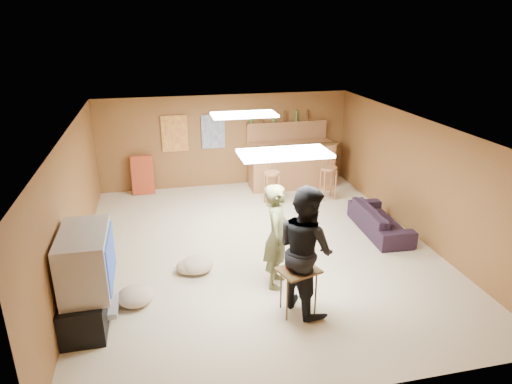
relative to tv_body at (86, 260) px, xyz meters
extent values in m
plane|color=beige|center=(2.65, 1.50, -0.90)|extent=(7.00, 7.00, 0.00)
cube|color=silver|center=(2.65, 1.50, 1.30)|extent=(6.00, 7.00, 0.02)
cube|color=brown|center=(2.65, 5.00, 0.20)|extent=(6.00, 0.02, 2.20)
cube|color=brown|center=(2.65, -2.00, 0.20)|extent=(6.00, 0.02, 2.20)
cube|color=brown|center=(-0.35, 1.50, 0.20)|extent=(0.02, 7.00, 2.20)
cube|color=brown|center=(5.65, 1.50, 0.20)|extent=(0.02, 7.00, 2.20)
cube|color=black|center=(-0.07, 0.00, -0.65)|extent=(0.55, 1.30, 0.50)
cube|color=#B2B2B7|center=(0.15, 0.00, -0.75)|extent=(0.35, 0.50, 0.08)
cube|color=#B2B2B7|center=(0.00, 0.00, 0.00)|extent=(0.60, 1.10, 0.80)
cube|color=navy|center=(0.31, 0.00, 0.00)|extent=(0.02, 0.95, 0.65)
cube|color=#985F37|center=(4.15, 4.45, -0.35)|extent=(2.00, 0.60, 1.10)
cube|color=#473016|center=(4.15, 4.20, 0.20)|extent=(2.10, 0.12, 0.05)
cube|color=#985F37|center=(4.15, 4.90, 0.60)|extent=(2.00, 0.18, 0.05)
cube|color=#985F37|center=(4.15, 4.92, 0.30)|extent=(2.00, 0.14, 0.60)
cube|color=#BF3F26|center=(1.45, 4.96, 0.45)|extent=(0.60, 0.03, 0.85)
cube|color=#334C99|center=(2.35, 4.96, 0.45)|extent=(0.55, 0.03, 0.80)
cube|color=#B43E21|center=(0.65, 4.80, -0.45)|extent=(0.50, 0.26, 0.91)
cube|color=white|center=(2.65, 0.00, 1.27)|extent=(1.20, 0.60, 0.04)
cube|color=white|center=(2.65, 2.70, 1.27)|extent=(1.20, 0.60, 0.04)
imported|color=brown|center=(2.65, 0.30, -0.09)|extent=(0.59, 0.70, 1.63)
imported|color=black|center=(2.87, -0.36, 0.01)|extent=(0.94, 1.06, 1.82)
imported|color=black|center=(5.07, 1.65, -0.65)|extent=(0.75, 1.73, 0.50)
cube|color=#473016|center=(2.75, -0.47, -0.56)|extent=(0.62, 0.55, 0.68)
cylinder|color=red|center=(2.64, -0.41, -0.17)|extent=(0.09, 0.09, 0.10)
cylinder|color=red|center=(2.82, -0.53, -0.17)|extent=(0.10, 0.10, 0.11)
cylinder|color=#163599|center=(2.88, -0.37, -0.16)|extent=(0.10, 0.10, 0.12)
ellipsoid|color=tan|center=(1.50, 0.95, -0.78)|extent=(0.69, 0.69, 0.24)
ellipsoid|color=tan|center=(1.37, 0.96, -0.81)|extent=(0.55, 0.55, 0.19)
ellipsoid|color=tan|center=(0.55, 0.24, -0.78)|extent=(0.58, 0.58, 0.24)
camera|label=1|loc=(1.00, -5.57, 2.92)|focal=32.00mm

